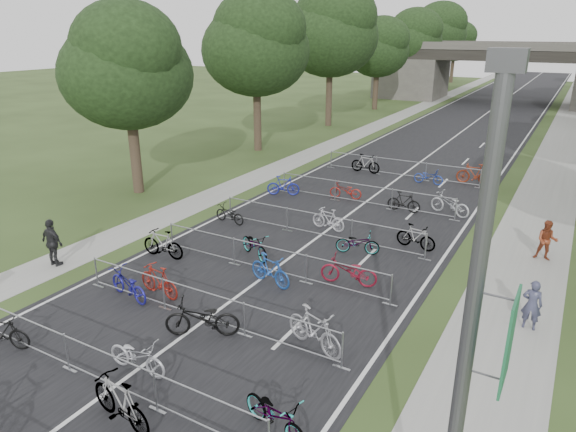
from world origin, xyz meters
name	(u,v)px	position (x,y,z in m)	size (l,w,h in m)	color
road	(477,120)	(0.00, 50.00, 0.01)	(11.00, 140.00, 0.01)	black
sidewalk_right	(569,127)	(8.00, 50.00, 0.01)	(3.00, 140.00, 0.01)	gray
sidewalk_left	(403,114)	(-7.50, 50.00, 0.01)	(2.00, 140.00, 0.01)	gray
lane_markings	(477,120)	(0.00, 50.00, 0.00)	(0.12, 140.00, 0.00)	silver
overpass_bridge	(506,73)	(0.00, 65.00, 3.53)	(31.00, 8.00, 7.05)	#494641
lamppost	(463,399)	(8.33, 2.00, 4.28)	(0.61, 0.65, 8.21)	#4C4C51
tree_left_0	(127,70)	(-11.39, 15.93, 6.49)	(6.72, 6.72, 10.25)	#33261C
tree_left_1	(257,46)	(-11.39, 27.93, 7.30)	(7.56, 7.56, 11.53)	#33261C
tree_left_2	(331,33)	(-11.39, 39.93, 8.12)	(8.40, 8.40, 12.81)	#33261C
tree_left_3	(379,49)	(-11.39, 51.93, 6.49)	(6.72, 6.72, 10.25)	#33261C
tree_left_4	(412,39)	(-11.39, 63.93, 7.30)	(7.56, 7.56, 11.53)	#33261C
tree_left_5	(438,32)	(-11.39, 75.93, 8.12)	(8.40, 8.40, 12.81)	#33261C
tree_left_6	(456,42)	(-11.39, 87.93, 6.49)	(6.72, 6.72, 10.25)	#33261C
barrier_row_1	(109,371)	(0.00, 3.60, 0.55)	(9.70, 0.08, 1.10)	#93959A
barrier_row_2	(202,306)	(0.00, 7.20, 0.55)	(9.70, 0.08, 1.10)	#93959A
barrier_row_3	(269,260)	(0.00, 11.00, 0.55)	(9.70, 0.08, 1.10)	#93959A
barrier_row_4	(318,225)	(0.00, 15.00, 0.55)	(9.70, 0.08, 1.10)	#93959A
barrier_row_5	(363,195)	(0.00, 20.00, 0.55)	(9.70, 0.08, 1.10)	#93959A
barrier_row_6	(401,168)	(0.00, 26.00, 0.55)	(9.70, 0.08, 1.10)	#93959A
bike_4	(2,333)	(-3.93, 3.36, 0.50)	(0.47, 1.67, 1.01)	black
bike_5	(137,356)	(0.08, 4.45, 0.48)	(0.63, 1.81, 0.95)	#B1B1B9
bike_6	(120,402)	(1.16, 2.90, 0.61)	(0.57, 2.03, 1.22)	#93959A
bike_7	(276,415)	(4.30, 4.36, 0.51)	(0.67, 1.93, 1.01)	#93959A
bike_8	(128,285)	(-3.02, 7.12, 0.51)	(0.68, 1.94, 1.02)	navy
bike_9	(159,281)	(-2.29, 7.78, 0.55)	(0.51, 1.82, 1.09)	maroon
bike_10	(202,319)	(0.49, 6.59, 0.57)	(0.75, 2.16, 1.13)	black
bike_11	(314,330)	(3.59, 7.60, 0.62)	(0.59, 2.08, 1.25)	gray
bike_12	(163,244)	(-4.30, 10.16, 0.57)	(0.53, 1.89, 1.13)	#93959A
bike_13	(255,245)	(-1.23, 11.95, 0.50)	(0.66, 1.91, 1.00)	#93959A
bike_14	(270,270)	(0.50, 10.30, 0.55)	(0.52, 1.84, 1.11)	#1D49A0
bike_15	(349,271)	(2.87, 11.62, 0.52)	(0.70, 1.99, 1.05)	maroon
bike_16	(229,214)	(-4.30, 14.52, 0.44)	(0.58, 1.66, 0.87)	black
bike_17	(328,219)	(-0.01, 16.01, 0.50)	(0.47, 1.66, 1.00)	#BAB8C1
bike_18	(358,243)	(2.11, 14.25, 0.45)	(0.60, 1.73, 0.91)	#93959A
bike_19	(416,237)	(3.96, 15.88, 0.50)	(0.47, 1.68, 1.01)	#93959A
bike_20	(283,186)	(-4.30, 19.39, 0.53)	(0.50, 1.75, 1.05)	#1B2296
bike_21	(346,191)	(-1.16, 20.50, 0.44)	(0.59, 1.69, 0.89)	maroon
bike_22	(404,202)	(2.13, 20.02, 0.49)	(0.46, 1.64, 0.99)	black
bike_23	(450,204)	(4.17, 20.69, 0.54)	(0.71, 2.05, 1.08)	silver
bike_25	(366,164)	(-2.22, 25.95, 0.57)	(0.54, 1.90, 1.14)	#93959A
bike_26	(429,177)	(1.87, 25.40, 0.44)	(0.58, 1.67, 0.88)	#1B3397
bike_27	(474,174)	(4.13, 26.69, 0.59)	(0.56, 1.98, 1.19)	maroon
pedestrian_a	(532,305)	(8.63, 11.73, 0.78)	(0.57, 0.37, 1.57)	#35364F
pedestrian_b	(547,241)	(8.59, 17.30, 0.79)	(0.77, 0.60, 1.58)	maroon
pedestrian_c	(53,243)	(-7.33, 7.58, 0.92)	(1.08, 0.45, 1.84)	black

